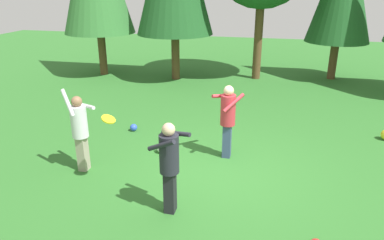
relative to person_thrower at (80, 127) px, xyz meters
name	(u,v)px	position (x,y,z in m)	size (l,w,h in m)	color
ground_plane	(223,170)	(2.97, 0.69, -1.01)	(40.00, 40.00, 0.00)	#2D6B28
person_thrower	(80,127)	(0.00, 0.00, 0.00)	(0.66, 0.65, 1.86)	gray
person_catcher	(169,161)	(2.28, -1.04, 0.01)	(0.71, 0.66, 1.70)	black
person_bystander	(228,116)	(2.94, 1.35, 0.02)	(0.75, 0.75, 1.73)	#38476B
frisbee	(108,119)	(0.95, -0.53, 0.46)	(0.30, 0.31, 0.14)	yellow
ball_white	(162,148)	(1.40, 1.19, -0.89)	(0.24, 0.24, 0.24)	white
ball_blue	(134,127)	(0.23, 2.31, -0.91)	(0.20, 0.20, 0.20)	blue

